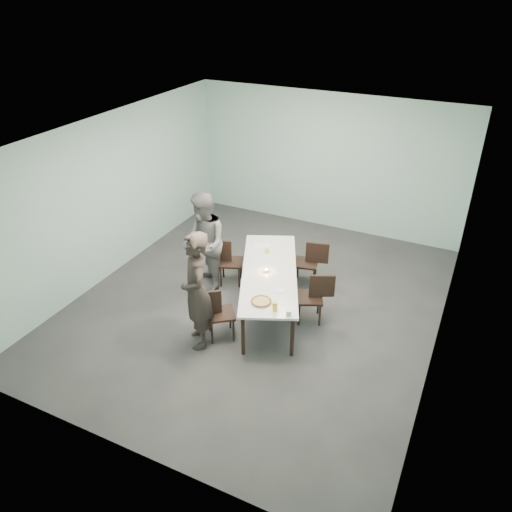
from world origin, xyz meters
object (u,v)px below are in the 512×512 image
at_px(diner_near, 197,291).
at_px(amber_tumbler, 267,250).
at_px(table, 269,274).
at_px(diner_far, 204,243).
at_px(pizza, 261,302).
at_px(chair_near_right, 315,294).
at_px(side_plate, 280,290).
at_px(beer_glass, 275,306).
at_px(chair_near_left, 216,311).
at_px(tealight, 266,271).
at_px(chair_far_right, 311,260).
at_px(chair_far_left, 226,259).
at_px(water_tumbler, 289,313).

bearing_deg(diner_near, amber_tumbler, 131.86).
bearing_deg(table, diner_far, 175.85).
bearing_deg(pizza, chair_near_right, 59.06).
distance_m(side_plate, beer_glass, 0.54).
height_order(table, chair_near_left, chair_near_left).
bearing_deg(chair_near_right, tealight, -19.25).
xyz_separation_m(chair_far_right, diner_near, (-0.97, -2.36, 0.46)).
bearing_deg(chair_near_right, side_plate, 25.50).
bearing_deg(chair_near_right, beer_glass, 50.78).
bearing_deg(diner_far, side_plate, 28.14).
distance_m(chair_far_left, chair_far_right, 1.56).
xyz_separation_m(chair_near_right, diner_near, (-1.42, -1.33, 0.46)).
bearing_deg(diner_far, chair_near_left, -6.84).
relative_size(chair_near_right, diner_far, 0.47).
relative_size(side_plate, amber_tumbler, 2.25).
xyz_separation_m(diner_near, pizza, (0.87, 0.42, -0.19)).
relative_size(chair_near_left, pizza, 2.56).
height_order(table, pizza, pizza).
xyz_separation_m(tealight, amber_tumbler, (-0.27, 0.61, 0.02)).
relative_size(table, water_tumbler, 30.49).
bearing_deg(tealight, table, 46.51).
bearing_deg(diner_near, chair_near_left, 104.81).
bearing_deg(water_tumbler, beer_glass, 172.79).
bearing_deg(chair_far_right, tealight, 56.85).
height_order(chair_far_right, side_plate, chair_far_right).
xyz_separation_m(chair_near_right, beer_glass, (-0.28, -1.01, 0.32)).
relative_size(pizza, side_plate, 1.89).
height_order(chair_far_left, side_plate, chair_far_left).
distance_m(chair_far_left, beer_glass, 2.15).
height_order(chair_far_left, pizza, chair_far_left).
xyz_separation_m(chair_far_left, diner_near, (0.45, -1.73, 0.46)).
height_order(chair_near_right, amber_tumbler, chair_near_right).
xyz_separation_m(chair_far_left, chair_far_right, (1.42, 0.63, 0.00)).
xyz_separation_m(diner_near, diner_far, (-0.71, 1.40, -0.03)).
height_order(diner_near, amber_tumbler, diner_near).
relative_size(table, pizza, 8.07).
xyz_separation_m(side_plate, beer_glass, (0.14, -0.52, 0.07)).
height_order(chair_far_right, diner_far, diner_far).
xyz_separation_m(table, water_tumbler, (0.76, -1.01, 0.10)).
distance_m(pizza, tealight, 0.89).
bearing_deg(beer_glass, diner_far, 149.81).
bearing_deg(amber_tumbler, pizza, -68.54).
height_order(chair_far_right, water_tumbler, chair_far_right).
bearing_deg(diner_near, beer_glass, 66.83).
distance_m(chair_far_left, side_plate, 1.72).
relative_size(table, chair_near_left, 3.15).
relative_size(table, chair_far_left, 3.15).
distance_m(table, chair_near_left, 1.17).
height_order(chair_far_left, tealight, chair_far_left).
bearing_deg(side_plate, amber_tumbler, 124.17).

